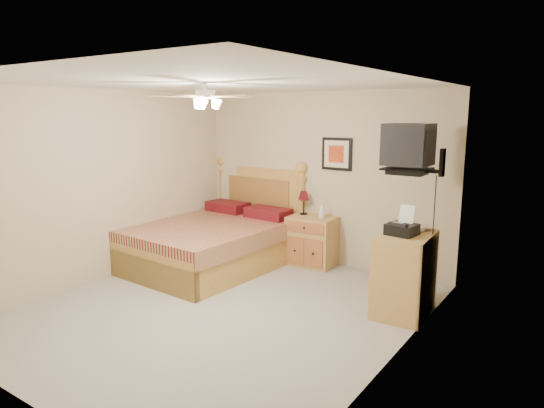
# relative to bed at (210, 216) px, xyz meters

# --- Properties ---
(floor) EXTENTS (4.50, 4.50, 0.00)m
(floor) POSITION_rel_bed_xyz_m (1.17, -1.12, -0.74)
(floor) COLOR gray
(floor) RESTS_ON ground
(ceiling) EXTENTS (4.00, 4.50, 0.04)m
(ceiling) POSITION_rel_bed_xyz_m (1.17, -1.12, 1.76)
(ceiling) COLOR white
(ceiling) RESTS_ON ground
(wall_back) EXTENTS (4.00, 0.04, 2.50)m
(wall_back) POSITION_rel_bed_xyz_m (1.17, 1.13, 0.51)
(wall_back) COLOR #C2AF8F
(wall_back) RESTS_ON ground
(wall_front) EXTENTS (4.00, 0.04, 2.50)m
(wall_front) POSITION_rel_bed_xyz_m (1.17, -3.37, 0.51)
(wall_front) COLOR #C2AF8F
(wall_front) RESTS_ON ground
(wall_left) EXTENTS (0.04, 4.50, 2.50)m
(wall_left) POSITION_rel_bed_xyz_m (-0.83, -1.12, 0.51)
(wall_left) COLOR #C2AF8F
(wall_left) RESTS_ON ground
(wall_right) EXTENTS (0.04, 4.50, 2.50)m
(wall_right) POSITION_rel_bed_xyz_m (3.17, -1.12, 0.51)
(wall_right) COLOR #C2AF8F
(wall_right) RESTS_ON ground
(bed) EXTENTS (1.86, 2.38, 1.48)m
(bed) POSITION_rel_bed_xyz_m (0.00, 0.00, 0.00)
(bed) COLOR #A97D39
(bed) RESTS_ON ground
(nightstand) EXTENTS (0.69, 0.53, 0.72)m
(nightstand) POSITION_rel_bed_xyz_m (1.20, 0.88, -0.38)
(nightstand) COLOR tan
(nightstand) RESTS_ON ground
(table_lamp) EXTENTS (0.20, 0.20, 0.35)m
(table_lamp) POSITION_rel_bed_xyz_m (1.00, 0.96, 0.15)
(table_lamp) COLOR #571118
(table_lamp) RESTS_ON nightstand
(lotion_bottle) EXTENTS (0.09, 0.09, 0.22)m
(lotion_bottle) POSITION_rel_bed_xyz_m (1.33, 0.90, 0.09)
(lotion_bottle) COLOR white
(lotion_bottle) RESTS_ON nightstand
(framed_picture) EXTENTS (0.46, 0.04, 0.46)m
(framed_picture) POSITION_rel_bed_xyz_m (1.44, 1.11, 0.88)
(framed_picture) COLOR black
(framed_picture) RESTS_ON wall_back
(dresser) EXTENTS (0.59, 0.81, 0.91)m
(dresser) POSITION_rel_bed_xyz_m (2.90, -0.07, -0.29)
(dresser) COLOR #C49246
(dresser) RESTS_ON ground
(fax_machine) EXTENTS (0.33, 0.35, 0.31)m
(fax_machine) POSITION_rel_bed_xyz_m (2.87, -0.15, 0.32)
(fax_machine) COLOR black
(fax_machine) RESTS_ON dresser
(magazine_lower) EXTENTS (0.19, 0.25, 0.02)m
(magazine_lower) POSITION_rel_bed_xyz_m (2.87, 0.20, 0.18)
(magazine_lower) COLOR #B7AC90
(magazine_lower) RESTS_ON dresser
(magazine_upper) EXTENTS (0.23, 0.28, 0.02)m
(magazine_upper) POSITION_rel_bed_xyz_m (2.90, 0.21, 0.20)
(magazine_upper) COLOR tan
(magazine_upper) RESTS_ON magazine_lower
(wall_tv) EXTENTS (0.56, 0.46, 0.58)m
(wall_tv) POSITION_rel_bed_xyz_m (2.92, 0.22, 1.07)
(wall_tv) COLOR black
(wall_tv) RESTS_ON wall_right
(ceiling_fan) EXTENTS (1.14, 1.14, 0.28)m
(ceiling_fan) POSITION_rel_bed_xyz_m (1.17, -1.32, 1.62)
(ceiling_fan) COLOR white
(ceiling_fan) RESTS_ON ceiling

